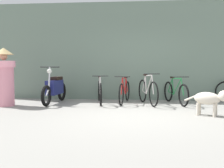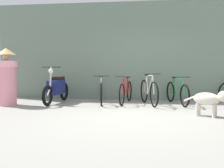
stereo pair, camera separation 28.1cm
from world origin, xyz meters
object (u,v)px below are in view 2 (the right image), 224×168
Objects in this scene: bicycle_0 at (101,92)px; person_in_robes at (7,76)px; stray_dog at (210,99)px; bicycle_3 at (177,93)px; bicycle_2 at (149,92)px; bicycle_1 at (126,92)px; motorcycle at (56,88)px.

bicycle_0 is 2.76m from person_in_robes.
bicycle_0 reaches higher than stray_dog.
bicycle_0 is 1.03× the size of bicycle_3.
person_in_robes reaches higher than bicycle_3.
bicycle_2 reaches higher than stray_dog.
bicycle_1 is 1.73× the size of stray_dog.
bicycle_2 is at bearing 74.77° from bicycle_0.
stray_dog is (1.34, -1.67, 0.02)m from bicycle_2.
bicycle_2 reaches higher than bicycle_3.
motorcycle is (-1.36, -0.16, 0.10)m from bicycle_0.
bicycle_0 is at bearing -111.73° from bicycle_2.
bicycle_2 is 0.99× the size of person_in_robes.
bicycle_0 is at bearing -75.26° from bicycle_1.
bicycle_1 is 1.51m from bicycle_3.
bicycle_2 is at bearing 156.79° from stray_dog.
bicycle_3 is at bearing -159.82° from person_in_robes.
stray_dog is at bearing 179.80° from person_in_robes.
motorcycle is (-2.79, -0.04, 0.07)m from bicycle_2.
bicycle_0 reaches higher than bicycle_3.
bicycle_0 is at bearing -103.94° from bicycle_3.
bicycle_3 is 1.03× the size of person_in_robes.
bicycle_0 is 1.80× the size of stray_dog.
bicycle_1 is 1.03× the size of bicycle_2.
bicycle_3 is 3.62m from motorcycle.
motorcycle is at bearing -101.91° from bicycle_3.
stray_dog is at bearing 72.39° from motorcycle.
motorcycle is at bearing -93.50° from bicycle_0.
person_in_robes is at bearing -95.64° from bicycle_3.
person_in_robes is at bearing -67.68° from bicycle_1.
person_in_robes reaches higher than bicycle_0.
bicycle_1 is at bearing 86.63° from bicycle_0.
bicycle_1 is 0.90× the size of motorcycle.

